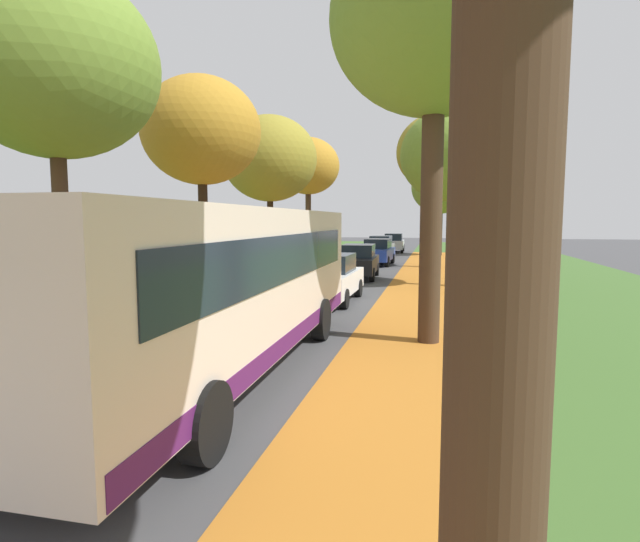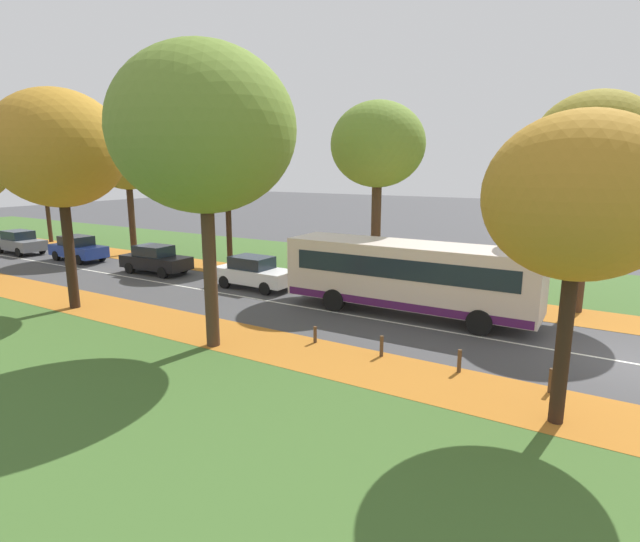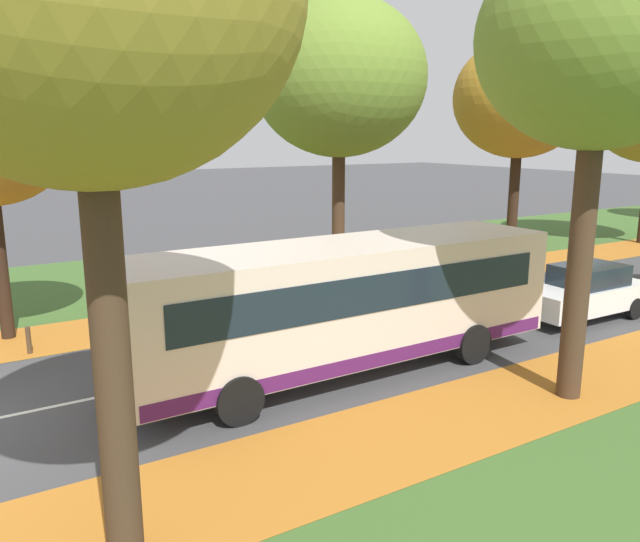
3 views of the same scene
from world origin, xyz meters
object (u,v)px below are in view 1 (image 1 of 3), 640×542
object	(u,v)px
tree_left_mid	(201,131)
tree_right_far	(440,152)
car_white_lead	(330,278)
tree_left_near	(53,65)
bus	(221,281)
tree_right_mid	(452,155)
car_grey_fourth_in_line	(381,247)
bollard_sixth	(51,327)
tree_left_far	(270,159)
tree_right_near	(435,21)
car_blue_third_in_line	(378,252)
tree_left_distant	(308,166)
tree_right_distant	(441,187)
car_black_following	(358,261)

from	to	relation	value
tree_left_mid	tree_right_far	xyz separation A→B (m)	(10.46, 9.11, -0.07)
car_white_lead	tree_left_near	bearing A→B (deg)	-151.24
tree_left_mid	bus	distance (m)	15.31
tree_right_mid	bus	distance (m)	14.66
tree_left_mid	car_grey_fourth_in_line	size ratio (longest dim) A/B	2.16
bollard_sixth	bus	size ratio (longest dim) A/B	0.06
tree_left_mid	tree_left_near	bearing A→B (deg)	-92.47
tree_left_far	car_grey_fourth_in_line	distance (m)	10.88
bus	car_grey_fourth_in_line	xyz separation A→B (m)	(-0.29, 28.90, -0.89)
bollard_sixth	car_white_lead	distance (m)	8.63
tree_right_near	car_white_lead	world-z (taller)	tree_right_near
tree_left_mid	car_blue_third_in_line	distance (m)	13.52
tree_right_mid	car_blue_third_in_line	world-z (taller)	tree_right_mid
tree_left_near	car_grey_fourth_in_line	bearing A→B (deg)	74.66
car_blue_third_in_line	bollard_sixth	bearing A→B (deg)	-103.60
tree_left_near	bollard_sixth	bearing A→B (deg)	-55.00
tree_left_near	tree_left_distant	size ratio (longest dim) A/B	1.02
tree_left_far	car_white_lead	xyz separation A→B (m)	(6.87, -13.93, -5.83)
tree_right_near	tree_right_distant	size ratio (longest dim) A/B	1.23
tree_left_mid	tree_right_mid	world-z (taller)	tree_left_mid
bollard_sixth	car_grey_fourth_in_line	size ratio (longest dim) A/B	0.14
tree_right_far	bollard_sixth	world-z (taller)	tree_right_far
tree_left_near	tree_right_mid	bearing A→B (deg)	38.89
tree_left_mid	car_white_lead	distance (m)	10.12
tree_left_far	tree_right_near	distance (m)	21.66
bollard_sixth	tree_right_distant	bearing A→B (deg)	73.74
car_white_lead	tree_left_far	bearing A→B (deg)	116.25
tree_left_near	car_white_lead	size ratio (longest dim) A/B	2.34
tree_right_near	tree_right_mid	xyz separation A→B (m)	(0.69, 10.29, -1.58)
tree_right_distant	bus	distance (m)	32.83
tree_left_far	tree_right_mid	xyz separation A→B (m)	(10.96, -8.77, -1.18)
tree_right_near	car_black_following	distance (m)	14.15
car_blue_third_in_line	tree_right_distant	bearing A→B (deg)	68.04
tree_right_distant	tree_right_far	bearing A→B (deg)	-91.14
tree_left_near	car_black_following	world-z (taller)	tree_left_near
tree_right_near	car_black_following	world-z (taller)	tree_right_near
tree_right_mid	car_grey_fourth_in_line	bearing A→B (deg)	106.62
tree_right_distant	car_black_following	xyz separation A→B (m)	(-3.91, -16.95, -4.54)
tree_right_distant	car_grey_fourth_in_line	size ratio (longest dim) A/B	1.76
tree_left_mid	tree_right_near	bearing A→B (deg)	-43.08
tree_left_near	tree_right_distant	xyz separation A→B (m)	(11.04, 28.01, -1.84)
tree_left_far	tree_right_distant	xyz separation A→B (m)	(10.68, 10.11, -1.29)
bollard_sixth	car_grey_fourth_in_line	world-z (taller)	car_grey_fourth_in_line
tree_left_mid	tree_right_far	distance (m)	13.87
bollard_sixth	car_blue_third_in_line	bearing A→B (deg)	76.40
tree_left_near	car_grey_fourth_in_line	distance (m)	26.22
tree_right_far	car_black_following	distance (m)	9.51
tree_left_near	tree_right_far	world-z (taller)	tree_left_near
tree_left_near	tree_right_mid	xyz separation A→B (m)	(11.32, 9.13, -1.74)
bus	tree_right_near	bearing A→B (deg)	41.66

